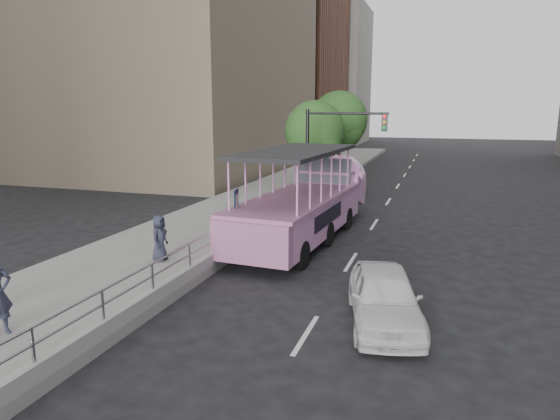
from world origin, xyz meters
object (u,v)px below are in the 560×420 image
object	(u,v)px
pedestrian_far	(159,238)
parking_sign	(237,215)
street_tree_far	(340,122)
duck_boat	(308,203)
car	(385,297)
street_tree_near	(316,133)
traffic_signal	(330,143)

from	to	relation	value
pedestrian_far	parking_sign	distance (m)	2.74
pedestrian_far	street_tree_far	world-z (taller)	street_tree_far
duck_boat	pedestrian_far	world-z (taller)	duck_boat
street_tree_far	car	bearing A→B (deg)	-75.72
street_tree_near	street_tree_far	bearing A→B (deg)	88.09
car	street_tree_near	world-z (taller)	street_tree_near
duck_boat	parking_sign	xyz separation A→B (m)	(-1.49, -4.06, 0.23)
duck_boat	car	distance (m)	8.85
duck_boat	street_tree_far	world-z (taller)	street_tree_far
parking_sign	street_tree_near	xyz separation A→B (m)	(-0.43, 12.93, 2.21)
duck_boat	street_tree_near	xyz separation A→B (m)	(-1.92, 8.86, 2.44)
car	parking_sign	xyz separation A→B (m)	(-5.54, 3.77, 0.90)
car	pedestrian_far	distance (m)	7.85
parking_sign	street_tree_near	bearing A→B (deg)	91.93
car	pedestrian_far	bearing A→B (deg)	152.14
pedestrian_far	traffic_signal	world-z (taller)	traffic_signal
car	traffic_signal	world-z (taller)	traffic_signal
traffic_signal	street_tree_far	world-z (taller)	street_tree_far
parking_sign	street_tree_near	distance (m)	13.12
duck_boat	traffic_signal	xyz separation A→B (m)	(-0.32, 5.44, 2.12)
parking_sign	street_tree_near	world-z (taller)	street_tree_near
car	street_tree_far	bearing A→B (deg)	91.39
duck_boat	traffic_signal	world-z (taller)	traffic_signal
pedestrian_far	street_tree_far	distance (m)	21.00
traffic_signal	duck_boat	bearing A→B (deg)	-86.60
duck_boat	street_tree_far	bearing A→B (deg)	96.60
duck_boat	street_tree_far	distance (m)	15.25
duck_boat	car	xyz separation A→B (m)	(4.06, -7.84, -0.68)
car	street_tree_near	xyz separation A→B (m)	(-5.98, 16.70, 3.12)
traffic_signal	street_tree_far	size ratio (longest dim) A/B	0.81
pedestrian_far	traffic_signal	xyz separation A→B (m)	(3.20, 11.24, 2.43)
street_tree_near	street_tree_far	size ratio (longest dim) A/B	0.89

